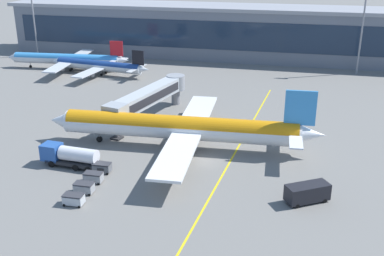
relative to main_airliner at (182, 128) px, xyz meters
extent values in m
plane|color=slate|center=(4.80, -4.16, -3.62)|extent=(700.00, 700.00, 0.00)
cube|color=yellow|center=(8.84, -2.16, -3.62)|extent=(6.37, 79.79, 0.01)
cube|color=slate|center=(24.09, 70.64, 3.53)|extent=(187.78, 16.65, 14.31)
cube|color=#1E2D42|center=(24.09, 62.25, 4.25)|extent=(182.15, 0.16, 8.01)
cube|color=#99999E|center=(24.09, 70.64, 11.19)|extent=(191.54, 16.98, 1.00)
cylinder|color=white|center=(-0.30, -0.02, -0.14)|extent=(39.37, 5.93, 3.71)
cylinder|color=orange|center=(-0.30, -0.02, 0.20)|extent=(38.58, 5.73, 3.56)
cone|color=white|center=(-21.18, -1.20, -0.14)|extent=(3.91, 3.73, 3.53)
cone|color=white|center=(20.77, 1.18, 0.23)|extent=(4.63, 3.40, 3.16)
cube|color=#388CD1|center=(18.79, 1.06, 4.50)|extent=(4.84, 0.63, 5.57)
cube|color=white|center=(18.50, -2.67, 0.42)|extent=(2.33, 6.04, 0.24)
cube|color=white|center=(18.08, 4.74, 0.42)|extent=(2.33, 6.04, 0.24)
cube|color=white|center=(1.77, -10.01, -0.42)|extent=(5.72, 16.72, 0.40)
cube|color=white|center=(0.63, 10.15, -0.42)|extent=(5.72, 16.72, 0.40)
cylinder|color=#939399|center=(0.61, -7.11, -1.74)|extent=(2.97, 2.20, 2.04)
cylinder|color=#939399|center=(-0.20, 7.13, -1.74)|extent=(2.97, 2.20, 2.04)
cylinder|color=black|center=(-14.40, -0.82, -3.12)|extent=(1.02, 0.46, 1.00)
cylinder|color=slate|center=(-14.40, -0.82, -2.31)|extent=(0.20, 0.20, 1.63)
cylinder|color=black|center=(2.15, -1.55, -3.12)|extent=(1.02, 0.46, 1.00)
cylinder|color=slate|center=(2.15, -1.55, -2.31)|extent=(0.20, 0.20, 1.63)
cylinder|color=black|center=(1.96, 1.78, -3.12)|extent=(1.02, 0.46, 1.00)
cylinder|color=slate|center=(1.96, 1.78, -2.31)|extent=(0.20, 0.20, 1.63)
cube|color=#B2B7BC|center=(-9.55, 11.83, 1.16)|extent=(7.91, 21.81, 2.80)
cube|color=#232328|center=(-9.50, 11.81, 1.16)|extent=(7.23, 18.46, 1.54)
cube|color=#9EA3A8|center=(-12.05, 1.27, 1.16)|extent=(4.24, 3.94, 2.94)
cylinder|color=#4C4C51|center=(-12.05, 1.27, -1.93)|extent=(0.70, 0.70, 3.39)
cube|color=#262628|center=(-12.05, 1.27, -3.47)|extent=(2.17, 2.17, 0.30)
cylinder|color=gray|center=(-7.06, 22.39, 1.16)|extent=(3.90, 3.90, 3.08)
cylinder|color=gray|center=(-7.06, 22.39, -1.93)|extent=(1.80, 1.80, 3.39)
cube|color=#232326|center=(-13.55, -10.78, -2.87)|extent=(10.16, 3.23, 0.50)
cube|color=#26519E|center=(-17.94, -10.46, -1.62)|extent=(2.98, 2.70, 2.50)
cube|color=black|center=(-19.19, -10.37, -1.12)|extent=(0.33, 2.31, 1.12)
cylinder|color=silver|center=(-13.27, -10.80, -1.52)|extent=(6.15, 2.64, 2.20)
cylinder|color=black|center=(-17.47, -11.68, -3.12)|extent=(1.02, 0.42, 1.00)
cylinder|color=black|center=(-17.29, -9.32, -3.12)|extent=(1.02, 0.42, 1.00)
cylinder|color=black|center=(-13.34, -11.99, -3.12)|extent=(1.02, 0.42, 1.00)
cylinder|color=black|center=(-13.16, -9.62, -3.12)|extent=(1.02, 0.42, 1.00)
cylinder|color=black|center=(-11.24, -12.15, -3.12)|extent=(1.02, 0.42, 1.00)
cylinder|color=black|center=(-11.07, -9.78, -3.12)|extent=(1.02, 0.42, 1.00)
cube|color=black|center=(20.47, -13.45, -2.22)|extent=(6.13, 5.04, 2.20)
cube|color=black|center=(19.25, -14.23, -1.84)|extent=(2.82, 2.83, 0.66)
cylinder|color=black|center=(19.31, -15.41, -3.32)|extent=(0.64, 0.53, 0.60)
cylinder|color=black|center=(18.20, -13.66, -3.32)|extent=(0.64, 0.53, 0.60)
cylinder|color=black|center=(22.74, -13.24, -3.32)|extent=(0.64, 0.53, 0.60)
cylinder|color=black|center=(21.64, -11.49, -3.32)|extent=(0.64, 0.53, 0.60)
cube|color=#B2B7BC|center=(-9.06, -21.16, -2.89)|extent=(2.63, 1.55, 1.10)
cube|color=#333338|center=(-9.06, -21.16, -2.19)|extent=(2.68, 1.58, 0.10)
cylinder|color=black|center=(-10.08, -21.93, -3.44)|extent=(0.36, 0.13, 0.36)
cylinder|color=black|center=(-10.11, -20.43, -3.44)|extent=(0.36, 0.13, 0.36)
cylinder|color=black|center=(-8.00, -21.89, -3.44)|extent=(0.36, 0.13, 0.36)
cylinder|color=black|center=(-8.03, -20.39, -3.44)|extent=(0.36, 0.13, 0.36)
cube|color=gray|center=(-9.12, -17.96, -2.89)|extent=(2.63, 1.55, 1.10)
cube|color=#333338|center=(-9.12, -17.96, -2.19)|extent=(2.68, 1.58, 0.10)
cylinder|color=black|center=(-10.14, -18.73, -3.44)|extent=(0.36, 0.13, 0.36)
cylinder|color=black|center=(-10.17, -17.23, -3.44)|extent=(0.36, 0.13, 0.36)
cylinder|color=black|center=(-8.06, -18.69, -3.44)|extent=(0.36, 0.13, 0.36)
cylinder|color=black|center=(-8.09, -17.19, -3.44)|extent=(0.36, 0.13, 0.36)
cube|color=gray|center=(-9.18, -14.76, -2.89)|extent=(2.63, 1.55, 1.10)
cube|color=#333338|center=(-9.18, -14.76, -2.19)|extent=(2.68, 1.58, 0.10)
cylinder|color=black|center=(-10.21, -15.53, -3.44)|extent=(0.36, 0.13, 0.36)
cylinder|color=black|center=(-10.24, -14.03, -3.44)|extent=(0.36, 0.13, 0.36)
cylinder|color=black|center=(-8.13, -15.49, -3.44)|extent=(0.36, 0.13, 0.36)
cylinder|color=black|center=(-8.16, -13.99, -3.44)|extent=(0.36, 0.13, 0.36)
cube|color=#595B60|center=(-9.25, -11.56, -2.89)|extent=(2.63, 1.55, 1.10)
cube|color=#333338|center=(-9.25, -11.56, -2.19)|extent=(2.68, 1.58, 0.10)
cylinder|color=black|center=(-10.27, -12.33, -3.44)|extent=(0.36, 0.13, 0.36)
cylinder|color=black|center=(-10.30, -10.83, -3.44)|extent=(0.36, 0.13, 0.36)
cylinder|color=black|center=(-8.19, -12.29, -3.44)|extent=(0.36, 0.13, 0.36)
cylinder|color=black|center=(-8.22, -10.79, -3.44)|extent=(0.36, 0.13, 0.36)
cylinder|color=silver|center=(-44.19, 45.22, -0.87)|extent=(29.88, 5.11, 2.69)
cylinder|color=#388CD1|center=(-44.19, 45.22, -0.62)|extent=(29.28, 4.96, 2.59)
cone|color=silver|center=(-59.96, 43.93, -0.87)|extent=(2.89, 2.77, 2.56)
cone|color=silver|center=(-28.29, 46.52, -0.60)|extent=(3.41, 2.55, 2.29)
cube|color=red|center=(-29.86, 46.39, 2.50)|extent=(3.51, 0.55, 4.04)
cube|color=silver|center=(-30.14, 43.67, -0.46)|extent=(1.83, 4.42, 0.18)
cube|color=silver|center=(-30.58, 49.04, -0.46)|extent=(1.83, 4.42, 0.18)
cube|color=silver|center=(-42.46, 37.74, -1.07)|extent=(4.57, 12.75, 0.30)
cube|color=silver|center=(-43.70, 52.88, -1.07)|extent=(4.57, 12.75, 0.30)
cylinder|color=#939399|center=(-43.38, 39.92, -2.03)|extent=(2.19, 1.65, 1.48)
cylinder|color=#939399|center=(-44.26, 50.58, -2.03)|extent=(2.19, 1.65, 1.48)
cylinder|color=black|center=(-54.87, 44.35, -3.25)|extent=(0.76, 0.36, 0.74)
cylinder|color=slate|center=(-54.87, 44.35, -2.55)|extent=(0.15, 0.15, 1.41)
cylinder|color=black|center=(-42.31, 44.16, -3.25)|extent=(0.76, 0.36, 0.74)
cylinder|color=slate|center=(-42.31, 44.16, -2.55)|extent=(0.15, 0.15, 1.41)
cylinder|color=black|center=(-42.51, 46.57, -3.25)|extent=(0.76, 0.36, 0.74)
cylinder|color=slate|center=(-42.51, 46.57, -2.55)|extent=(0.15, 0.15, 1.41)
cylinder|color=silver|center=(-33.31, 41.76, -1.29)|extent=(24.68, 5.82, 2.49)
cylinder|color=navy|center=(-33.31, 41.76, -1.06)|extent=(24.18, 5.66, 2.39)
cone|color=silver|center=(-46.35, 43.56, -1.29)|extent=(2.78, 2.68, 2.36)
cone|color=silver|center=(-20.16, 39.94, -1.04)|extent=(3.24, 2.50, 2.11)
cube|color=black|center=(-21.64, 40.15, 1.82)|extent=(3.23, 0.68, 3.73)
cube|color=silver|center=(-22.47, 37.75, -0.92)|extent=(1.89, 4.13, 0.16)
cube|color=silver|center=(-21.79, 42.68, -0.92)|extent=(1.89, 4.13, 0.16)
cube|color=silver|center=(-33.18, 35.28, -1.47)|extent=(4.64, 10.67, 0.27)
cube|color=silver|center=(-31.43, 47.96, -1.47)|extent=(4.64, 10.67, 0.27)
cylinder|color=#939399|center=(-33.60, 37.21, -2.36)|extent=(2.08, 1.62, 1.37)
cylinder|color=#939399|center=(-32.36, 46.21, -2.36)|extent=(2.08, 1.62, 1.37)
cylinder|color=black|center=(-42.08, 42.97, -3.28)|extent=(0.71, 0.36, 0.68)
cylinder|color=slate|center=(-42.08, 42.97, -2.74)|extent=(0.14, 0.14, 1.09)
cylinder|color=black|center=(-32.01, 40.45, -3.28)|extent=(0.71, 0.36, 0.68)
cylinder|color=slate|center=(-32.01, 40.45, -2.74)|extent=(0.14, 0.14, 1.09)
cylinder|color=black|center=(-31.70, 42.66, -3.28)|extent=(0.71, 0.36, 0.68)
cylinder|color=slate|center=(-31.70, 42.66, -2.74)|extent=(0.14, 0.14, 1.09)
cylinder|color=gray|center=(32.97, 58.64, 8.52)|extent=(0.44, 0.44, 24.29)
cylinder|color=gray|center=(-60.92, 58.64, 7.91)|extent=(0.44, 0.44, 23.06)
camera|label=1|loc=(18.14, -69.51, 27.71)|focal=43.78mm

